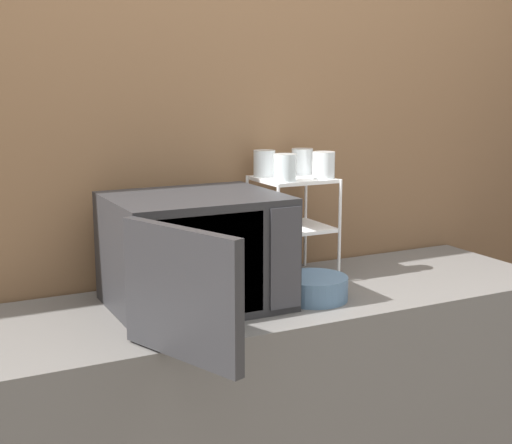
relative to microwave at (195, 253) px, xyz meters
The scene contains 9 objects.
wall_back 0.49m from the microwave, 50.90° to the left, with size 8.00×0.06×2.60m.
counter 0.67m from the microwave, ahead, with size 1.88×0.59×0.89m.
microwave is the anchor object (origin of this frame).
dish_rack 0.45m from the microwave, 20.86° to the left, with size 0.24×0.23×0.34m.
glass_front_left 0.42m from the microwave, 14.46° to the left, with size 0.07×0.07×0.09m.
glass_back_right 0.57m from the microwave, 24.31° to the left, with size 0.07×0.07×0.09m.
glass_front_right 0.55m from the microwave, 10.85° to the left, with size 0.07×0.07×0.09m.
glass_back_left 0.47m from the microwave, 33.50° to the left, with size 0.07×0.07×0.09m.
bowl 0.38m from the microwave, 14.88° to the right, with size 0.21×0.21×0.07m.
Camera 1 is at (-1.01, -1.56, 1.54)m, focal length 50.00 mm.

